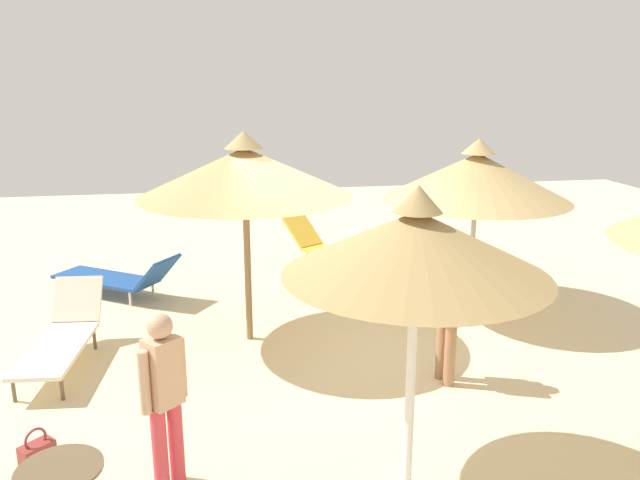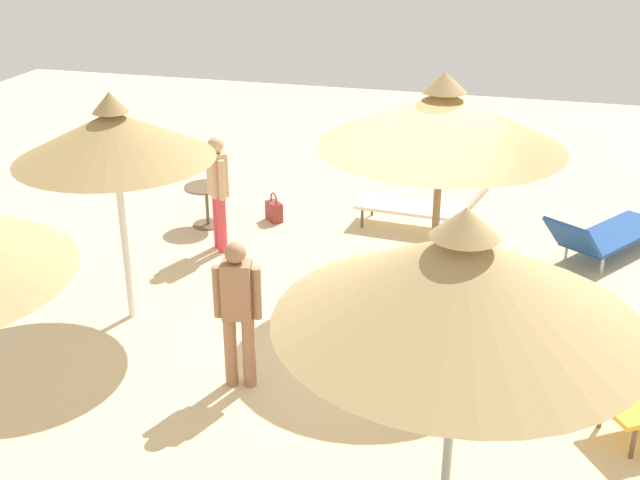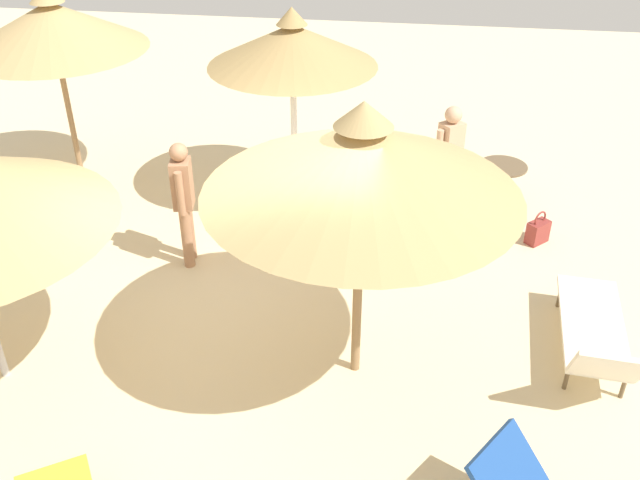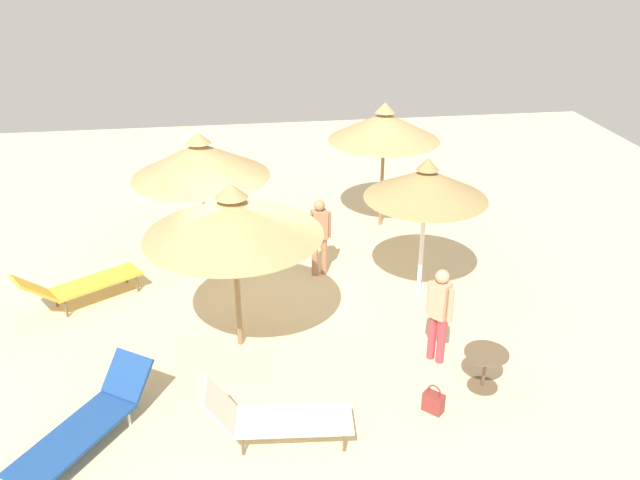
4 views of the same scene
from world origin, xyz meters
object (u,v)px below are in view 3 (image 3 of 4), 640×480
at_px(person_standing_center, 184,197).
at_px(person_standing_near_left, 449,158).
at_px(parasol_umbrella_front, 362,161).
at_px(parasol_umbrella_far_right, 292,45).
at_px(parasol_umbrella_far_left, 52,26).
at_px(lounge_chair_back, 596,335).
at_px(side_table_round, 501,178).
at_px(handbag, 538,231).

distance_m(person_standing_center, person_standing_near_left, 3.38).
height_order(parasol_umbrella_front, person_standing_near_left, parasol_umbrella_front).
relative_size(parasol_umbrella_far_right, person_standing_near_left, 1.65).
xyz_separation_m(parasol_umbrella_far_left, person_standing_near_left, (-5.19, 0.28, -1.40)).
height_order(parasol_umbrella_front, lounge_chair_back, parasol_umbrella_front).
relative_size(parasol_umbrella_far_right, parasol_umbrella_far_left, 0.94).
bearing_deg(parasol_umbrella_front, side_table_round, -114.70).
height_order(parasol_umbrella_far_right, handbag, parasol_umbrella_far_right).
height_order(parasol_umbrella_far_right, side_table_round, parasol_umbrella_far_right).
height_order(handbag, side_table_round, side_table_round).
distance_m(parasol_umbrella_far_left, side_table_round, 6.25).
bearing_deg(lounge_chair_back, parasol_umbrella_far_right, -40.38).
distance_m(parasol_umbrella_far_right, side_table_round, 3.33).
distance_m(person_standing_near_left, side_table_round, 1.03).
height_order(parasol_umbrella_front, parasol_umbrella_far_left, parasol_umbrella_far_left).
height_order(lounge_chair_back, person_standing_center, person_standing_center).
relative_size(lounge_chair_back, person_standing_center, 1.27).
relative_size(parasol_umbrella_far_left, side_table_round, 4.37).
distance_m(parasol_umbrella_far_left, lounge_chair_back, 7.52).
bearing_deg(person_standing_center, person_standing_near_left, -154.99).
distance_m(lounge_chair_back, person_standing_near_left, 3.09).
xyz_separation_m(parasol_umbrella_front, person_standing_near_left, (-0.88, -3.05, -1.38)).
height_order(person_standing_center, handbag, person_standing_center).
relative_size(parasol_umbrella_far_right, side_table_round, 4.11).
bearing_deg(side_table_round, person_standing_center, 26.85).
distance_m(lounge_chair_back, handbag, 2.31).
xyz_separation_m(person_standing_near_left, handbag, (-1.18, 0.39, -0.75)).
bearing_deg(lounge_chair_back, side_table_round, -77.79).
xyz_separation_m(person_standing_center, handbag, (-4.24, -1.04, -0.73)).
bearing_deg(lounge_chair_back, handbag, -83.44).
bearing_deg(parasol_umbrella_front, person_standing_near_left, -106.04).
distance_m(person_standing_center, side_table_round, 4.30).
height_order(parasol_umbrella_far_right, person_standing_near_left, parasol_umbrella_far_right).
xyz_separation_m(parasol_umbrella_front, side_table_round, (-1.63, -3.55, -1.87)).
bearing_deg(parasol_umbrella_far_right, parasol_umbrella_far_left, 0.45).
distance_m(handbag, side_table_round, 1.03).
bearing_deg(person_standing_near_left, parasol_umbrella_front, 73.96).
xyz_separation_m(parasol_umbrella_front, parasol_umbrella_far_right, (1.18, -3.35, -0.11)).
bearing_deg(person_standing_center, parasol_umbrella_front, 143.40).
distance_m(parasol_umbrella_front, side_table_round, 4.34).
bearing_deg(handbag, person_standing_near_left, -18.28).
bearing_deg(side_table_round, lounge_chair_back, 102.21).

